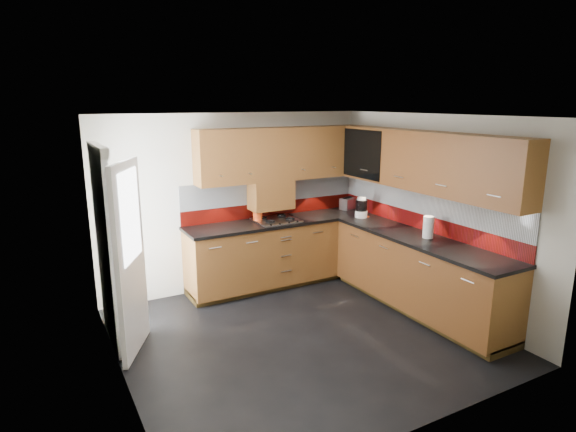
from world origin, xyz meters
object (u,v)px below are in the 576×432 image
utensil_pot (257,214)px  food_processor (361,208)px  toaster (348,203)px  gas_hob (276,220)px

utensil_pot → food_processor: size_ratio=1.57×
toaster → food_processor: size_ratio=0.97×
gas_hob → utensil_pot: size_ratio=1.27×
gas_hob → utensil_pot: bearing=149.8°
toaster → gas_hob: bearing=-173.8°
gas_hob → utensil_pot: utensil_pot is taller
toaster → food_processor: (-0.15, -0.53, 0.05)m
utensil_pot → toaster: 1.53m
gas_hob → food_processor: food_processor is taller
gas_hob → utensil_pot: 0.27m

